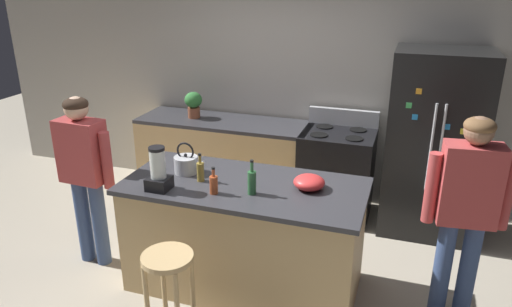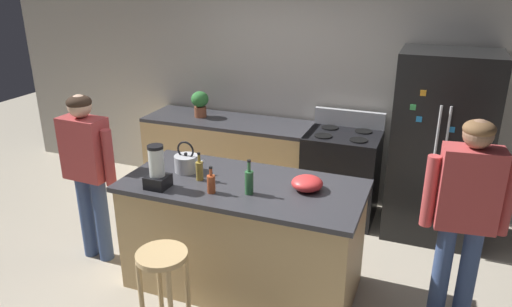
# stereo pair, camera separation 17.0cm
# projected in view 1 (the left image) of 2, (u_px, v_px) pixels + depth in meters

# --- Properties ---
(ground_plane) EXTENTS (14.00, 14.00, 0.00)m
(ground_plane) POSITION_uv_depth(u_px,v_px,m) (245.00, 283.00, 4.15)
(ground_plane) COLOR #B2A893
(back_wall) EXTENTS (8.00, 0.10, 2.70)m
(back_wall) POSITION_uv_depth(u_px,v_px,m) (303.00, 83.00, 5.39)
(back_wall) COLOR #BCB7AD
(back_wall) RESTS_ON ground_plane
(kitchen_island) EXTENTS (1.94, 0.91, 0.94)m
(kitchen_island) POSITION_uv_depth(u_px,v_px,m) (245.00, 235.00, 3.98)
(kitchen_island) COLOR tan
(kitchen_island) RESTS_ON ground_plane
(back_counter_run) EXTENTS (2.00, 0.64, 0.94)m
(back_counter_run) POSITION_uv_depth(u_px,v_px,m) (225.00, 159.00, 5.59)
(back_counter_run) COLOR tan
(back_counter_run) RESTS_ON ground_plane
(refrigerator) EXTENTS (0.90, 0.73, 1.85)m
(refrigerator) POSITION_uv_depth(u_px,v_px,m) (434.00, 145.00, 4.71)
(refrigerator) COLOR black
(refrigerator) RESTS_ON ground_plane
(stove_range) EXTENTS (0.76, 0.65, 1.12)m
(stove_range) POSITION_uv_depth(u_px,v_px,m) (336.00, 173.00, 5.17)
(stove_range) COLOR black
(stove_range) RESTS_ON ground_plane
(person_by_island_left) EXTENTS (0.59, 0.24, 1.57)m
(person_by_island_left) POSITION_uv_depth(u_px,v_px,m) (84.00, 166.00, 4.14)
(person_by_island_left) COLOR #384C7A
(person_by_island_left) RESTS_ON ground_plane
(person_by_sink_right) EXTENTS (0.60, 0.27, 1.63)m
(person_by_sink_right) POSITION_uv_depth(u_px,v_px,m) (466.00, 203.00, 3.40)
(person_by_sink_right) COLOR #384C7A
(person_by_sink_right) RESTS_ON ground_plane
(bar_stool) EXTENTS (0.36, 0.36, 0.72)m
(bar_stool) POSITION_uv_depth(u_px,v_px,m) (169.00, 276.00, 3.31)
(bar_stool) COLOR tan
(bar_stool) RESTS_ON ground_plane
(potted_plant) EXTENTS (0.20, 0.20, 0.30)m
(potted_plant) POSITION_uv_depth(u_px,v_px,m) (193.00, 103.00, 5.47)
(potted_plant) COLOR brown
(potted_plant) RESTS_ON back_counter_run
(blender_appliance) EXTENTS (0.17, 0.17, 0.35)m
(blender_appliance) POSITION_uv_depth(u_px,v_px,m) (158.00, 172.00, 3.66)
(blender_appliance) COLOR black
(blender_appliance) RESTS_ON kitchen_island
(bottle_vinegar) EXTENTS (0.06, 0.06, 0.24)m
(bottle_vinegar) POSITION_uv_depth(u_px,v_px,m) (200.00, 171.00, 3.83)
(bottle_vinegar) COLOR olive
(bottle_vinegar) RESTS_ON kitchen_island
(bottle_olive_oil) EXTENTS (0.07, 0.07, 0.28)m
(bottle_olive_oil) POSITION_uv_depth(u_px,v_px,m) (252.00, 182.00, 3.61)
(bottle_olive_oil) COLOR #2D6638
(bottle_olive_oil) RESTS_ON kitchen_island
(bottle_cooking_sauce) EXTENTS (0.06, 0.06, 0.22)m
(bottle_cooking_sauce) POSITION_uv_depth(u_px,v_px,m) (214.00, 184.00, 3.62)
(bottle_cooking_sauce) COLOR #B24C26
(bottle_cooking_sauce) RESTS_ON kitchen_island
(mixing_bowl) EXTENTS (0.25, 0.25, 0.11)m
(mixing_bowl) POSITION_uv_depth(u_px,v_px,m) (309.00, 182.00, 3.70)
(mixing_bowl) COLOR red
(mixing_bowl) RESTS_ON kitchen_island
(tea_kettle) EXTENTS (0.28, 0.20, 0.27)m
(tea_kettle) POSITION_uv_depth(u_px,v_px,m) (186.00, 164.00, 4.00)
(tea_kettle) COLOR #B7BABF
(tea_kettle) RESTS_ON kitchen_island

